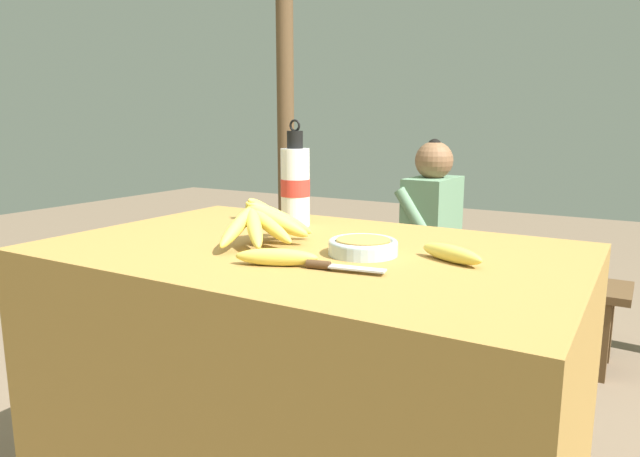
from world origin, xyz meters
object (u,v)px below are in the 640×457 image
at_px(knife, 333,266).
at_px(wooden_bench, 446,277).
at_px(banana_bunch_green, 552,266).
at_px(banana_bunch_ripe, 264,221).
at_px(loose_banana_front, 277,257).
at_px(seated_vendor, 423,226).
at_px(support_post_near, 286,116).
at_px(serving_bowl, 363,246).
at_px(water_bottle, 295,185).
at_px(loose_banana_side, 451,254).

bearing_deg(knife, wooden_bench, 90.47).
distance_m(wooden_bench, banana_bunch_green, 0.52).
xyz_separation_m(banana_bunch_ripe, loose_banana_front, (0.16, -0.17, -0.04)).
xyz_separation_m(knife, seated_vendor, (-0.40, 1.66, -0.22)).
distance_m(knife, support_post_near, 2.54).
height_order(loose_banana_front, banana_bunch_green, loose_banana_front).
bearing_deg(banana_bunch_green, seated_vendor, -177.66).
height_order(serving_bowl, knife, serving_bowl).
bearing_deg(loose_banana_front, banana_bunch_ripe, 132.72).
bearing_deg(knife, water_bottle, 122.60).
height_order(loose_banana_side, seated_vendor, seated_vendor).
distance_m(serving_bowl, loose_banana_side, 0.21).
distance_m(loose_banana_side, banana_bunch_green, 1.52).
height_order(serving_bowl, loose_banana_side, same).
height_order(knife, support_post_near, support_post_near).
bearing_deg(loose_banana_front, serving_bowl, 58.63).
bearing_deg(serving_bowl, support_post_near, 128.39).
relative_size(water_bottle, seated_vendor, 0.32).
bearing_deg(banana_bunch_ripe, knife, -26.21).
relative_size(knife, seated_vendor, 0.18).
height_order(serving_bowl, banana_bunch_green, serving_bowl).
relative_size(seated_vendor, support_post_near, 0.45).
height_order(banana_bunch_ripe, knife, banana_bunch_ripe).
bearing_deg(support_post_near, serving_bowl, -51.61).
height_order(seated_vendor, banana_bunch_green, seated_vendor).
bearing_deg(seated_vendor, water_bottle, 94.68).
bearing_deg(loose_banana_side, seated_vendor, 112.45).
height_order(banana_bunch_green, support_post_near, support_post_near).
distance_m(knife, wooden_bench, 1.78).
relative_size(loose_banana_side, banana_bunch_green, 0.56).
xyz_separation_m(loose_banana_side, knife, (-0.20, -0.21, -0.01)).
height_order(banana_bunch_ripe, loose_banana_side, banana_bunch_ripe).
bearing_deg(banana_bunch_green, loose_banana_side, -90.83).
bearing_deg(seated_vendor, banana_bunch_green, -174.52).
bearing_deg(loose_banana_front, support_post_near, 123.30).
bearing_deg(wooden_bench, seated_vendor, -166.52).
bearing_deg(loose_banana_front, water_bottle, 117.95).
relative_size(loose_banana_side, knife, 0.98).
bearing_deg(wooden_bench, knife, -80.65).
bearing_deg(support_post_near, seated_vendor, -18.64).
xyz_separation_m(loose_banana_front, knife, (0.13, 0.03, -0.01)).
distance_m(serving_bowl, water_bottle, 0.45).
xyz_separation_m(water_bottle, support_post_near, (-1.11, 1.61, 0.22)).
distance_m(banana_bunch_ripe, support_post_near, 2.25).
bearing_deg(loose_banana_side, support_post_near, 132.75).
bearing_deg(support_post_near, knife, -53.83).
distance_m(water_bottle, loose_banana_side, 0.61).
bearing_deg(seated_vendor, banana_bunch_ripe, 97.37).
xyz_separation_m(loose_banana_front, seated_vendor, (-0.27, 1.69, -0.23)).
xyz_separation_m(water_bottle, loose_banana_front, (0.24, -0.44, -0.11)).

